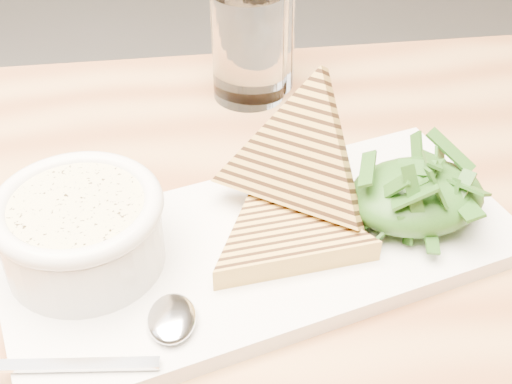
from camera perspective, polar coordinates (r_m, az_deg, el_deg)
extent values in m
cube|color=#AE7E4B|center=(0.57, -0.74, -8.12)|extent=(1.18, 0.87, 0.04)
cylinder|color=#AE7E4B|center=(1.22, 18.94, -5.27)|extent=(0.06, 0.06, 0.74)
cube|color=silver|center=(0.57, 0.52, -4.55)|extent=(0.42, 0.24, 0.02)
cylinder|color=silver|center=(0.55, -13.69, -3.58)|extent=(0.12, 0.12, 0.05)
cylinder|color=beige|center=(0.53, -14.16, -1.28)|extent=(0.10, 0.10, 0.01)
torus|color=silver|center=(0.53, -14.19, -1.12)|extent=(0.13, 0.13, 0.01)
ellipsoid|color=black|center=(0.59, 12.68, -0.30)|extent=(0.11, 0.09, 0.04)
ellipsoid|color=silver|center=(0.50, -6.74, -10.01)|extent=(0.04, 0.05, 0.01)
cube|color=silver|center=(0.49, -14.63, -13.23)|extent=(0.12, 0.04, 0.00)
cylinder|color=white|center=(0.75, -0.59, 11.67)|extent=(0.08, 0.08, 0.12)
cylinder|color=white|center=(0.77, 0.15, 12.57)|extent=(0.08, 0.08, 0.12)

